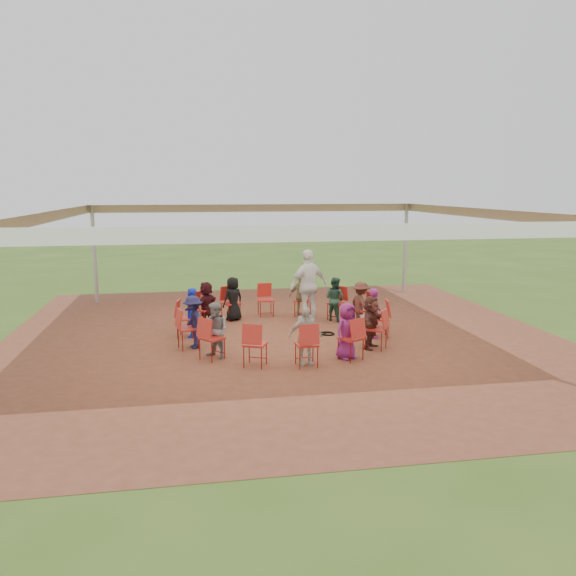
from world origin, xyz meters
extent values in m
plane|color=#37541A|center=(0.00, 0.00, 0.00)|extent=(80.00, 80.00, 0.00)
plane|color=brown|center=(0.00, 0.00, 0.01)|extent=(13.00, 13.00, 0.00)
cylinder|color=#B2B2B7|center=(-5.00, 5.00, 1.50)|extent=(0.12, 0.12, 3.00)
cylinder|color=#B2B2B7|center=(5.00, 5.00, 1.50)|extent=(0.12, 0.12, 3.00)
plane|color=white|center=(0.00, 0.00, 3.00)|extent=(10.30, 10.30, 0.00)
cube|color=white|center=(0.00, -5.15, 2.88)|extent=(10.30, 0.03, 0.24)
cube|color=white|center=(0.00, 5.15, 2.88)|extent=(10.30, 0.03, 0.24)
cube|color=white|center=(-5.15, 0.00, 2.88)|extent=(0.03, 10.30, 0.24)
cube|color=white|center=(5.15, 0.00, 2.88)|extent=(0.03, 10.30, 0.24)
imported|color=#822068|center=(2.14, -0.39, 0.59)|extent=(0.35, 0.47, 1.18)
imported|color=#512820|center=(2.10, 0.58, 0.59)|extent=(0.56, 0.83, 1.18)
imported|color=#254A37|center=(1.64, 1.43, 0.59)|extent=(0.62, 0.65, 1.18)
imported|color=#918454|center=(0.86, 2.00, 0.59)|extent=(0.77, 0.60, 1.18)
imported|color=black|center=(-1.03, 1.92, 0.59)|extent=(0.66, 0.55, 1.18)
imported|color=#3B1015|center=(-1.76, 1.28, 0.59)|extent=(0.97, 1.12, 1.18)
imported|color=#0E1BA2|center=(-2.14, 0.39, 0.59)|extent=(0.35, 0.47, 1.18)
imported|color=#1C1B41|center=(-2.10, -0.58, 0.59)|extent=(0.56, 0.83, 1.18)
imported|color=gray|center=(-1.64, -1.43, 0.59)|extent=(0.62, 0.65, 1.18)
imported|color=beige|center=(0.09, -2.17, 0.59)|extent=(0.70, 0.38, 1.18)
imported|color=#822068|center=(1.03, -1.92, 0.59)|extent=(0.66, 0.55, 1.18)
imported|color=#512820|center=(1.76, -1.28, 0.59)|extent=(0.97, 1.12, 1.18)
imported|color=white|center=(0.95, 1.52, 0.96)|extent=(1.26, 0.94, 1.92)
torus|color=black|center=(1.10, 0.06, 0.02)|extent=(0.36, 0.36, 0.03)
torus|color=black|center=(1.14, 0.02, 0.02)|extent=(0.29, 0.29, 0.03)
cube|color=#B7B7BC|center=(1.92, -0.35, 0.50)|extent=(0.29, 0.37, 0.02)
cube|color=#B7B7BC|center=(2.03, -0.37, 0.62)|extent=(0.13, 0.34, 0.22)
cube|color=#CCE0FF|center=(2.03, -0.37, 0.62)|extent=(0.10, 0.30, 0.18)
camera|label=1|loc=(-2.11, -12.79, 3.49)|focal=35.00mm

